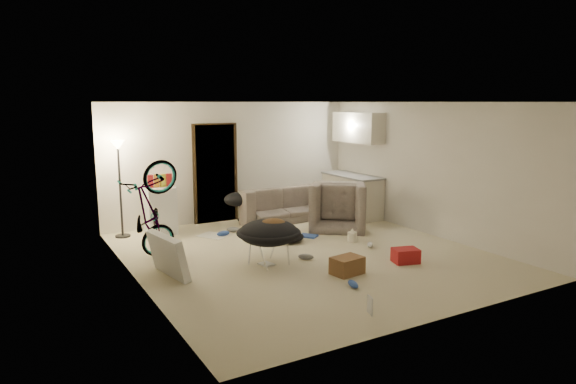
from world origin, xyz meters
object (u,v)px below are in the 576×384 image
sofa (278,207)px  drink_case_b (406,256)px  floor_lamp (119,168)px  drink_case_a (347,265)px  kitchen_counter (352,196)px  juicer (352,236)px  armchair (339,210)px  saucer_chair (269,238)px  bicycle (151,234)px  tv_box (168,255)px  mini_fridge (160,210)px

sofa → drink_case_b: sofa is taller
floor_lamp → drink_case_a: 4.66m
kitchen_counter → juicer: bearing=-126.1°
armchair → saucer_chair: saucer_chair is taller
bicycle → tv_box: bicycle is taller
tv_box → juicer: bearing=-6.5°
drink_case_a → floor_lamp: bearing=113.7°
kitchen_counter → sofa: (-1.62, 0.45, -0.17)m
floor_lamp → saucer_chair: size_ratio=1.81×
saucer_chair → juicer: (1.94, 0.44, -0.32)m
bicycle → juicer: (3.45, -0.72, -0.33)m
floor_lamp → bicycle: 1.90m
drink_case_a → sofa: bearing=68.7°
kitchen_counter → drink_case_a: bearing=-127.4°
kitchen_counter → saucer_chair: bearing=-145.7°
bicycle → tv_box: (0.00, -0.92, -0.12)m
armchair → drink_case_a: armchair is taller
saucer_chair → drink_case_b: size_ratio=2.56×
kitchen_counter → drink_case_a: kitchen_counter is taller
mini_fridge → tv_box: size_ratio=0.96×
drink_case_a → armchair: bearing=48.6°
kitchen_counter → drink_case_a: (-2.41, -3.15, -0.31)m
tv_box → drink_case_b: bearing=-29.2°
drink_case_a → juicer: bearing=42.2°
armchair → mini_fridge: (-3.27, 1.27, 0.10)m
saucer_chair → drink_case_a: 1.28m
mini_fridge → drink_case_a: mini_fridge is taller
armchair → saucer_chair: bearing=69.7°
mini_fridge → kitchen_counter: bearing=-5.2°
saucer_chair → tv_box: 1.54m
floor_lamp → tv_box: floor_lamp is taller
saucer_chair → kitchen_counter: bearing=34.3°
tv_box → drink_case_b: (3.44, -1.21, -0.20)m
floor_lamp → saucer_chair: floor_lamp is taller
floor_lamp → kitchen_counter: 4.95m
armchair → mini_fridge: size_ratio=1.19×
saucer_chair → bicycle: bearing=142.4°
juicer → tv_box: bearing=-176.7°
drink_case_b → kitchen_counter: bearing=84.6°
armchair → drink_case_b: armchair is taller
armchair → juicer: 1.15m
saucer_chair → juicer: size_ratio=4.01×
sofa → drink_case_a: 3.69m
floor_lamp → juicer: size_ratio=7.26×
saucer_chair → drink_case_a: bearing=-49.9°
drink_case_b → bicycle: bearing=165.0°
armchair → bicycle: 3.89m
sofa → bicycle: size_ratio=1.14×
kitchen_counter → bicycle: size_ratio=0.92×
floor_lamp → juicer: floor_lamp is taller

